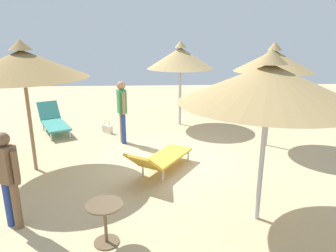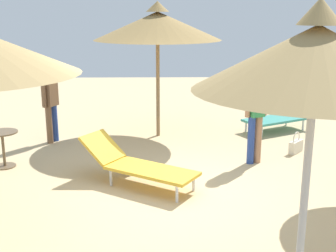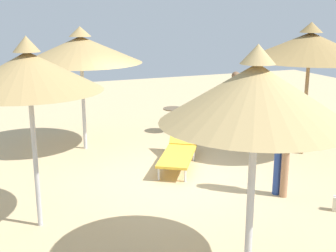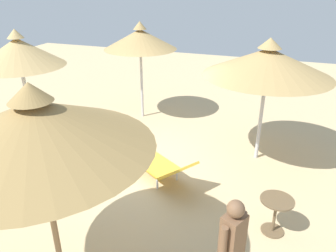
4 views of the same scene
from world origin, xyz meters
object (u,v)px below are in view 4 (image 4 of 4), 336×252
(parasol_umbrella_near_right, at_px, (18,52))
(lounge_chair_edge, at_px, (158,163))
(parasol_umbrella_back, at_px, (140,39))
(parasol_umbrella_far_left, at_px, (268,62))
(side_table_round, at_px, (276,210))
(person_standing_center, at_px, (232,247))
(person_standing_front, at_px, (39,140))
(parasol_umbrella_near_left, at_px, (35,125))

(parasol_umbrella_near_right, distance_m, lounge_chair_edge, 4.42)
(parasol_umbrella_back, distance_m, parasol_umbrella_far_left, 3.84)
(parasol_umbrella_near_right, distance_m, side_table_round, 6.78)
(parasol_umbrella_near_right, height_order, parasol_umbrella_back, parasol_umbrella_back)
(parasol_umbrella_back, height_order, side_table_round, parasol_umbrella_back)
(parasol_umbrella_far_left, distance_m, person_standing_center, 4.22)
(parasol_umbrella_far_left, xyz_separation_m, person_standing_front, (-2.58, 3.98, -1.28))
(parasol_umbrella_near_left, xyz_separation_m, parasol_umbrella_back, (5.88, 1.34, -0.07))
(parasol_umbrella_back, relative_size, person_standing_front, 1.59)
(parasol_umbrella_far_left, distance_m, person_standing_front, 4.91)
(parasol_umbrella_near_right, height_order, lounge_chair_edge, parasol_umbrella_near_right)
(lounge_chair_edge, bearing_deg, parasol_umbrella_near_right, 78.69)
(parasol_umbrella_near_right, bearing_deg, parasol_umbrella_near_left, -135.53)
(parasol_umbrella_near_right, bearing_deg, lounge_chair_edge, -101.31)
(side_table_round, bearing_deg, parasol_umbrella_far_left, 11.94)
(parasol_umbrella_back, xyz_separation_m, lounge_chair_edge, (-3.02, -1.67, -1.98))
(parasol_umbrella_far_left, bearing_deg, parasol_umbrella_back, 67.96)
(parasol_umbrella_far_left, relative_size, side_table_round, 4.30)
(lounge_chair_edge, relative_size, person_standing_center, 1.24)
(parasol_umbrella_back, bearing_deg, side_table_round, -133.67)
(parasol_umbrella_near_right, xyz_separation_m, parasol_umbrella_near_left, (-3.65, -3.58, 0.15))
(parasol_umbrella_near_right, bearing_deg, person_standing_center, -118.74)
(side_table_round, bearing_deg, person_standing_center, 161.87)
(parasol_umbrella_far_left, bearing_deg, parasol_umbrella_near_right, 97.79)
(parasol_umbrella_back, distance_m, lounge_chair_edge, 3.97)
(parasol_umbrella_near_right, height_order, person_standing_front, parasol_umbrella_near_right)
(person_standing_front, xyz_separation_m, side_table_round, (0.13, -4.50, -0.57))
(parasol_umbrella_near_right, distance_m, parasol_umbrella_back, 3.17)
(parasol_umbrella_near_left, relative_size, side_table_round, 4.46)
(lounge_chair_edge, bearing_deg, parasol_umbrella_near_left, 173.43)
(parasol_umbrella_near_right, xyz_separation_m, parasol_umbrella_back, (2.23, -2.24, 0.08))
(parasol_umbrella_near_left, bearing_deg, parasol_umbrella_back, 12.80)
(parasol_umbrella_near_right, xyz_separation_m, person_standing_center, (-3.19, -5.82, -1.35))
(lounge_chair_edge, xyz_separation_m, person_standing_center, (-2.41, -1.91, 0.55))
(parasol_umbrella_far_left, height_order, lounge_chair_edge, parasol_umbrella_far_left)
(parasol_umbrella_back, distance_m, person_standing_center, 6.65)
(parasol_umbrella_near_right, xyz_separation_m, parasol_umbrella_far_left, (0.79, -5.80, 0.04))
(parasol_umbrella_back, relative_size, side_table_round, 4.33)
(lounge_chair_edge, bearing_deg, person_standing_front, 115.73)
(parasol_umbrella_near_left, bearing_deg, person_standing_center, -78.46)
(person_standing_center, distance_m, person_standing_front, 4.23)
(person_standing_center, height_order, side_table_round, person_standing_center)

